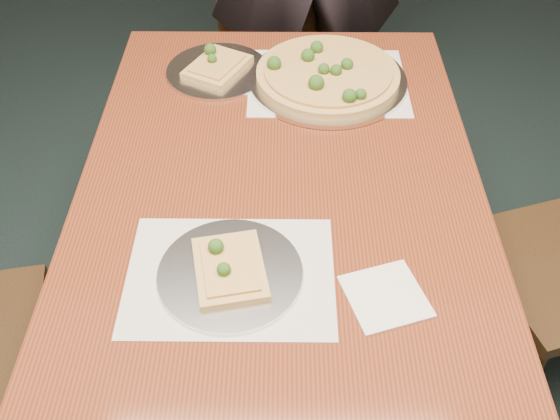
{
  "coord_description": "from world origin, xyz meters",
  "views": [
    {
      "loc": [
        0.01,
        -0.41,
        1.69
      ],
      "look_at": [
        -0.0,
        0.53,
        0.75
      ],
      "focal_mm": 40.0,
      "sensor_mm": 36.0,
      "label": 1
    }
  ],
  "objects_px": {
    "slice_plate_far": "(217,68)",
    "chair_far": "(277,45)",
    "dining_table": "(280,239)",
    "pizza_pan": "(327,75)",
    "slice_plate_near": "(230,271)"
  },
  "relations": [
    {
      "from": "chair_far",
      "to": "slice_plate_far",
      "type": "xyz_separation_m",
      "value": [
        -0.15,
        -0.54,
        0.25
      ]
    },
    {
      "from": "dining_table",
      "to": "pizza_pan",
      "type": "distance_m",
      "value": 0.51
    },
    {
      "from": "pizza_pan",
      "to": "slice_plate_far",
      "type": "xyz_separation_m",
      "value": [
        -0.3,
        0.05,
        -0.01
      ]
    },
    {
      "from": "chair_far",
      "to": "slice_plate_far",
      "type": "height_order",
      "value": "chair_far"
    },
    {
      "from": "slice_plate_far",
      "to": "slice_plate_near",
      "type": "bearing_deg",
      "value": -83.58
    },
    {
      "from": "slice_plate_far",
      "to": "chair_far",
      "type": "bearing_deg",
      "value": 74.08
    },
    {
      "from": "slice_plate_near",
      "to": "slice_plate_far",
      "type": "height_order",
      "value": "same"
    },
    {
      "from": "chair_far",
      "to": "dining_table",
      "type": "bearing_deg",
      "value": -93.76
    },
    {
      "from": "dining_table",
      "to": "slice_plate_far",
      "type": "relative_size",
      "value": 5.36
    },
    {
      "from": "chair_far",
      "to": "slice_plate_near",
      "type": "height_order",
      "value": "chair_far"
    },
    {
      "from": "slice_plate_near",
      "to": "slice_plate_far",
      "type": "relative_size",
      "value": 1.0
    },
    {
      "from": "chair_far",
      "to": "slice_plate_near",
      "type": "relative_size",
      "value": 3.25
    },
    {
      "from": "dining_table",
      "to": "chair_far",
      "type": "distance_m",
      "value": 1.08
    },
    {
      "from": "dining_table",
      "to": "chair_far",
      "type": "relative_size",
      "value": 1.65
    },
    {
      "from": "chair_far",
      "to": "pizza_pan",
      "type": "distance_m",
      "value": 0.66
    }
  ]
}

